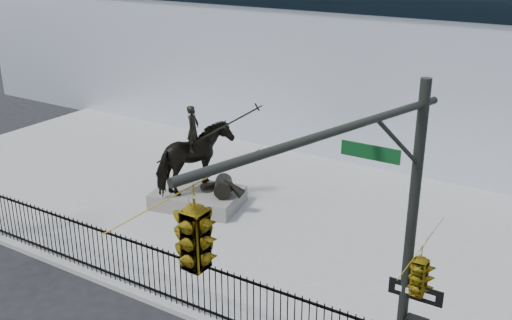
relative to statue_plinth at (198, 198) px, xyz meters
The scene contains 6 objects.
plaza 2.41m from the statue_plinth, 16.30° to the left, with size 30.00×12.00×0.15m, color gray.
building 14.45m from the statue_plinth, 80.50° to the left, with size 44.00×14.00×9.00m, color silver.
picket_fence 5.59m from the statue_plinth, 65.75° to the right, with size 22.10×0.10×1.50m.
statue_plinth is the anchor object (origin of this frame).
equestrian_statue 1.43m from the statue_plinth, 12.10° to the left, with size 3.70×2.69×3.20m.
traffic_signal_right 12.87m from the statue_plinth, 43.59° to the right, with size 2.17×6.86×7.00m.
Camera 1 is at (9.54, -8.74, 9.04)m, focal length 42.00 mm.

